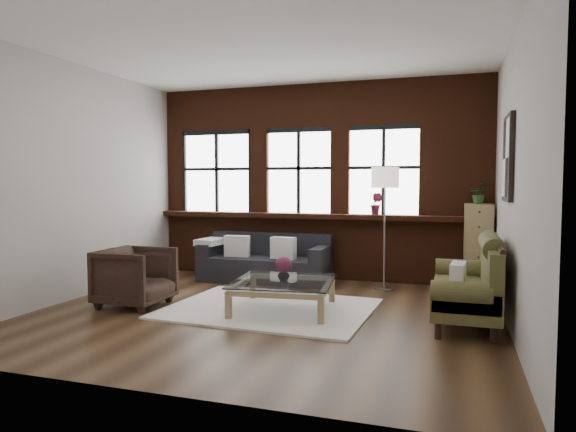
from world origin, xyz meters
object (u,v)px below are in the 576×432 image
(coffee_table, at_px, (284,296))
(drawer_chest, at_px, (478,248))
(dark_sofa, at_px, (265,258))
(floor_lamp, at_px, (385,224))
(armchair, at_px, (135,277))
(vintage_settee, at_px, (465,281))
(vase, at_px, (284,274))

(coffee_table, relative_size, drawer_chest, 0.93)
(dark_sofa, bearing_deg, coffee_table, -62.95)
(drawer_chest, distance_m, floor_lamp, 1.39)
(armchair, relative_size, coffee_table, 0.70)
(armchair, height_order, drawer_chest, drawer_chest)
(vintage_settee, distance_m, vase, 2.11)
(vintage_settee, relative_size, coffee_table, 1.49)
(drawer_chest, xyz_separation_m, floor_lamp, (-1.31, -0.31, 0.34))
(floor_lamp, bearing_deg, coffee_table, -120.79)
(armchair, bearing_deg, vintage_settee, -82.31)
(floor_lamp, bearing_deg, vase, -120.79)
(coffee_table, relative_size, vase, 7.82)
(vase, bearing_deg, coffee_table, 0.00)
(vintage_settee, relative_size, drawer_chest, 1.38)
(dark_sofa, height_order, vintage_settee, vintage_settee)
(dark_sofa, distance_m, floor_lamp, 2.01)
(drawer_chest, height_order, floor_lamp, floor_lamp)
(vase, height_order, floor_lamp, floor_lamp)
(dark_sofa, distance_m, vase, 1.99)
(coffee_table, height_order, drawer_chest, drawer_chest)
(vintage_settee, height_order, coffee_table, vintage_settee)
(drawer_chest, bearing_deg, coffee_table, -139.27)
(dark_sofa, relative_size, drawer_chest, 1.61)
(drawer_chest, bearing_deg, dark_sofa, -175.90)
(dark_sofa, height_order, floor_lamp, floor_lamp)
(dark_sofa, xyz_separation_m, armchair, (-1.00, -2.08, 0.00))
(coffee_table, bearing_deg, dark_sofa, 117.05)
(dark_sofa, distance_m, drawer_chest, 3.24)
(coffee_table, bearing_deg, drawer_chest, 40.73)
(drawer_chest, relative_size, floor_lamp, 0.65)
(dark_sofa, bearing_deg, vintage_settee, -27.65)
(armchair, xyz_separation_m, floor_lamp, (2.91, 2.00, 0.60))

